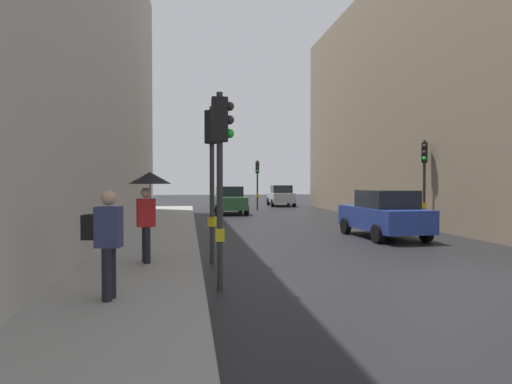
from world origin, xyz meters
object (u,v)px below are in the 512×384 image
Objects in this scene: car_silver_hatchback at (281,196)px; car_green_estate at (229,200)px; traffic_light_near_left at (221,154)px; pedestrian_with_grey_backpack at (106,238)px; traffic_light_mid_street at (424,168)px; pedestrian_with_umbrella at (149,191)px; traffic_light_far_median at (257,176)px; car_blue_van at (384,214)px; traffic_light_near_right at (213,155)px.

car_silver_hatchback is 9.72m from car_green_estate.
pedestrian_with_grey_backpack is at bearing -151.69° from traffic_light_near_left.
traffic_light_mid_street reaches higher than pedestrian_with_grey_backpack.
pedestrian_with_grey_backpack is at bearing -138.78° from traffic_light_mid_street.
pedestrian_with_grey_backpack is at bearing -97.02° from pedestrian_with_umbrella.
traffic_light_far_median is 25.07m from pedestrian_with_grey_backpack.
car_blue_van is 9.28m from pedestrian_with_umbrella.
pedestrian_with_umbrella is 3.31m from pedestrian_with_grey_backpack.
traffic_light_near_right reaches higher than traffic_light_far_median.
car_blue_van is at bearing -91.77° from car_silver_hatchback.
traffic_light_near_left is 2.13× the size of pedestrian_with_grey_backpack.
traffic_light_mid_street is 3.83m from car_blue_van.
car_blue_van is at bearing -143.82° from traffic_light_mid_street.
car_blue_van is (6.49, 3.96, -1.86)m from traffic_light_near_right.
traffic_light_far_median is at bearing 77.89° from traffic_light_near_right.
traffic_light_near_right is 2.25× the size of pedestrian_with_grey_backpack.
pedestrian_with_grey_backpack is (-9.08, -28.92, 0.29)m from car_silver_hatchback.
traffic_light_near_right reaches higher than car_green_estate.
pedestrian_with_umbrella is at bearing -150.40° from car_blue_van.
traffic_light_mid_street reaches higher than traffic_light_far_median.
car_silver_hatchback is at bearing 71.33° from pedestrian_with_umbrella.
traffic_light_near_right is 7.83m from car_blue_van.
traffic_light_mid_street is at bearing 43.44° from traffic_light_near_left.
pedestrian_with_umbrella is at bearing -101.43° from car_green_estate.
car_green_estate is (-4.50, 12.90, 0.00)m from car_blue_van.
traffic_light_mid_street is 15.23m from traffic_light_far_median.
pedestrian_with_grey_backpack is at bearing -137.28° from car_blue_van.
car_blue_van is at bearing 46.08° from traffic_light_near_left.
car_blue_van is (-2.75, -2.01, -1.75)m from traffic_light_mid_street.
traffic_light_mid_street reaches higher than car_silver_hatchback.
traffic_light_far_median is (4.38, 20.40, -0.23)m from traffic_light_near_right.
traffic_light_mid_street is at bearing 31.37° from pedestrian_with_umbrella.
car_blue_van is 2.41× the size of pedestrian_with_grey_backpack.
traffic_light_far_median is 21.83m from pedestrian_with_umbrella.
traffic_light_far_median is at bearing 74.27° from pedestrian_with_umbrella.
pedestrian_with_grey_backpack reaches higher than car_silver_hatchback.
traffic_light_near_right is at bearing -147.13° from traffic_light_mid_street.
pedestrian_with_umbrella is (-8.68, -25.70, 0.96)m from car_silver_hatchback.
traffic_light_near_left reaches higher than pedestrian_with_grey_backpack.
traffic_light_mid_street is 1.05× the size of traffic_light_far_median.
pedestrian_with_umbrella is at bearing 82.98° from pedestrian_with_grey_backpack.
traffic_light_mid_street is 13.20m from car_green_estate.
car_green_estate is 2.39× the size of pedestrian_with_grey_backpack.
car_green_estate is at bearing 78.57° from pedestrian_with_umbrella.
car_silver_hatchback is (-2.09, 19.13, -1.75)m from traffic_light_mid_street.
car_green_estate is (1.99, 16.86, -1.86)m from traffic_light_near_right.
traffic_light_far_median is 0.85× the size of car_blue_van.
pedestrian_with_umbrella is (-1.54, 2.18, -0.76)m from traffic_light_near_left.
traffic_light_mid_street is 2.16× the size of pedestrian_with_grey_backpack.
traffic_light_near_left is 2.77m from pedestrian_with_umbrella.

